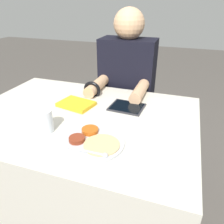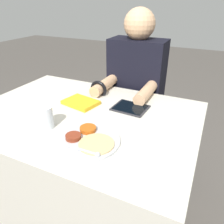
{
  "view_description": "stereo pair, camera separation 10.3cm",
  "coord_description": "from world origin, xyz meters",
  "px_view_note": "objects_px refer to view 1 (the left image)",
  "views": [
    {
      "loc": [
        0.48,
        -0.88,
        1.31
      ],
      "look_at": [
        0.18,
        -0.02,
        0.83
      ],
      "focal_mm": 35.0,
      "sensor_mm": 36.0,
      "label": 1
    },
    {
      "loc": [
        0.57,
        -0.84,
        1.31
      ],
      "look_at": [
        0.18,
        -0.02,
        0.83
      ],
      "focal_mm": 35.0,
      "sensor_mm": 36.0,
      "label": 2
    }
  ],
  "objects_px": {
    "red_notebook": "(76,104)",
    "drinking_glass": "(45,121)",
    "person_diner": "(126,104)",
    "tablet_device": "(127,107)",
    "thali_tray": "(92,141)"
  },
  "relations": [
    {
      "from": "red_notebook",
      "to": "tablet_device",
      "type": "xyz_separation_m",
      "value": [
        0.28,
        0.07,
        -0.0
      ]
    },
    {
      "from": "tablet_device",
      "to": "person_diner",
      "type": "height_order",
      "value": "person_diner"
    },
    {
      "from": "tablet_device",
      "to": "person_diner",
      "type": "xyz_separation_m",
      "value": [
        -0.11,
        0.39,
        -0.18
      ]
    },
    {
      "from": "red_notebook",
      "to": "drinking_glass",
      "type": "bearing_deg",
      "value": -91.58
    },
    {
      "from": "person_diner",
      "to": "drinking_glass",
      "type": "bearing_deg",
      "value": -103.21
    },
    {
      "from": "thali_tray",
      "to": "person_diner",
      "type": "xyz_separation_m",
      "value": [
        -0.06,
        0.76,
        -0.18
      ]
    },
    {
      "from": "person_diner",
      "to": "red_notebook",
      "type": "bearing_deg",
      "value": -109.85
    },
    {
      "from": "drinking_glass",
      "to": "tablet_device",
      "type": "bearing_deg",
      "value": 50.86
    },
    {
      "from": "tablet_device",
      "to": "person_diner",
      "type": "bearing_deg",
      "value": 105.51
    },
    {
      "from": "person_diner",
      "to": "thali_tray",
      "type": "bearing_deg",
      "value": -85.49
    },
    {
      "from": "thali_tray",
      "to": "red_notebook",
      "type": "distance_m",
      "value": 0.37
    },
    {
      "from": "red_notebook",
      "to": "drinking_glass",
      "type": "height_order",
      "value": "drinking_glass"
    },
    {
      "from": "thali_tray",
      "to": "person_diner",
      "type": "bearing_deg",
      "value": 94.51
    },
    {
      "from": "thali_tray",
      "to": "tablet_device",
      "type": "distance_m",
      "value": 0.37
    },
    {
      "from": "person_diner",
      "to": "drinking_glass",
      "type": "distance_m",
      "value": 0.79
    }
  ]
}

